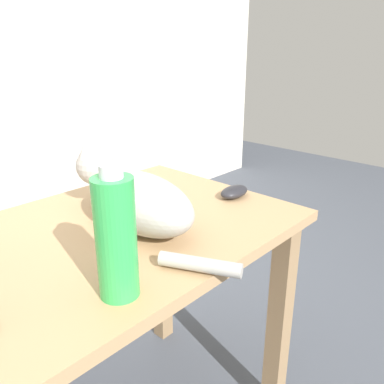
# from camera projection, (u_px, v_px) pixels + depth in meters

# --- Properties ---
(desk) EXTENTS (1.55, 0.68, 0.76)m
(desk) POSITION_uv_depth(u_px,v_px,m) (10.00, 315.00, 0.89)
(desk) COLOR tan
(desk) RESTS_ON ground_plane
(cat) EXTENTS (0.21, 0.61, 0.20)m
(cat) POSITION_uv_depth(u_px,v_px,m) (135.00, 198.00, 1.04)
(cat) COLOR #B2ADA8
(cat) RESTS_ON desk
(computer_mouse) EXTENTS (0.11, 0.06, 0.04)m
(computer_mouse) POSITION_uv_depth(u_px,v_px,m) (234.00, 192.00, 1.26)
(computer_mouse) COLOR #232328
(computer_mouse) RESTS_ON desk
(water_bottle) EXTENTS (0.08, 0.08, 0.26)m
(water_bottle) POSITION_uv_depth(u_px,v_px,m) (116.00, 237.00, 0.74)
(water_bottle) COLOR green
(water_bottle) RESTS_ON desk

